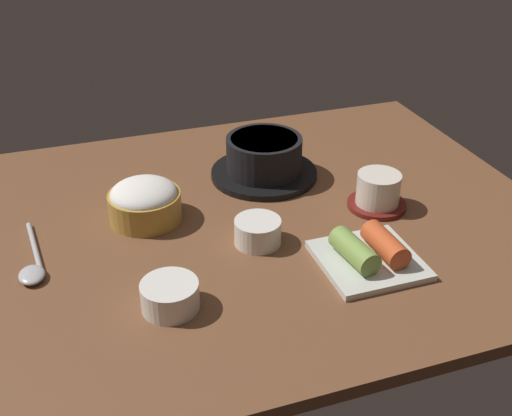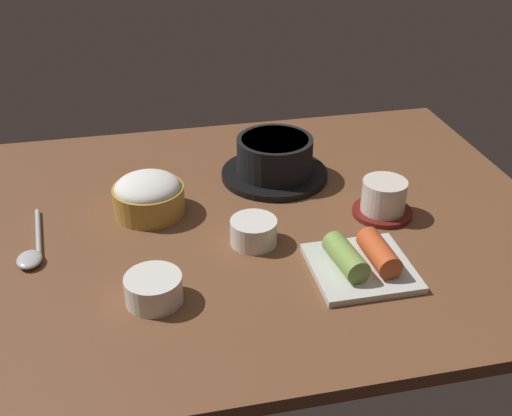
# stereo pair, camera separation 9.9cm
# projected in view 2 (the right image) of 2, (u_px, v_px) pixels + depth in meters

# --- Properties ---
(dining_table) EXTENTS (1.00, 0.76, 0.02)m
(dining_table) POSITION_uv_depth(u_px,v_px,m) (241.00, 224.00, 1.03)
(dining_table) COLOR brown
(dining_table) RESTS_ON ground
(stone_pot) EXTENTS (0.19, 0.19, 0.08)m
(stone_pot) POSITION_uv_depth(u_px,v_px,m) (275.00, 159.00, 1.13)
(stone_pot) COLOR black
(stone_pot) RESTS_ON dining_table
(rice_bowl) EXTENTS (0.12, 0.12, 0.07)m
(rice_bowl) POSITION_uv_depth(u_px,v_px,m) (148.00, 195.00, 1.03)
(rice_bowl) COLOR #B78C38
(rice_bowl) RESTS_ON dining_table
(tea_cup_with_saucer) EXTENTS (0.10, 0.10, 0.06)m
(tea_cup_with_saucer) POSITION_uv_depth(u_px,v_px,m) (384.00, 199.00, 1.02)
(tea_cup_with_saucer) COLOR maroon
(tea_cup_with_saucer) RESTS_ON dining_table
(banchan_cup_center) EXTENTS (0.07, 0.07, 0.04)m
(banchan_cup_center) POSITION_uv_depth(u_px,v_px,m) (254.00, 231.00, 0.96)
(banchan_cup_center) COLOR white
(banchan_cup_center) RESTS_ON dining_table
(kimchi_plate) EXTENTS (0.14, 0.14, 0.04)m
(kimchi_plate) POSITION_uv_depth(u_px,v_px,m) (362.00, 261.00, 0.90)
(kimchi_plate) COLOR silver
(kimchi_plate) RESTS_ON dining_table
(side_bowl_near) EXTENTS (0.08, 0.08, 0.04)m
(side_bowl_near) POSITION_uv_depth(u_px,v_px,m) (154.00, 288.00, 0.84)
(side_bowl_near) COLOR white
(side_bowl_near) RESTS_ON dining_table
(spoon) EXTENTS (0.04, 0.17, 0.01)m
(spoon) POSITION_uv_depth(u_px,v_px,m) (32.00, 251.00, 0.93)
(spoon) COLOR #B7B7BC
(spoon) RESTS_ON dining_table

